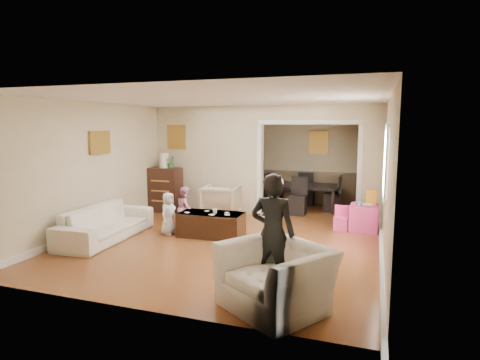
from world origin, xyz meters
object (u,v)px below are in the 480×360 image
at_px(cyan_cup, 359,203).
at_px(table_lamp, 164,161).
at_px(sofa, 106,223).
at_px(child_toddler, 273,209).
at_px(armchair_back, 221,201).
at_px(child_kneel_b, 186,208).
at_px(armchair_front, 276,277).
at_px(adult_person, 273,234).
at_px(coffee_table, 211,224).
at_px(child_kneel_a, 168,213).
at_px(dining_table, 302,197).
at_px(dresser, 165,190).
at_px(coffee_cup, 215,211).
at_px(play_table, 364,218).

bearing_deg(cyan_cup, table_lamp, 175.14).
relative_size(sofa, child_toddler, 2.38).
height_order(armchair_back, child_kneel_b, child_kneel_b).
xyz_separation_m(armchair_front, adult_person, (-0.15, 0.42, 0.40)).
height_order(table_lamp, coffee_table, table_lamp).
relative_size(sofa, child_kneel_a, 2.55).
distance_m(armchair_front, coffee_table, 3.24).
xyz_separation_m(dining_table, adult_person, (0.54, -5.24, 0.46)).
bearing_deg(dresser, coffee_cup, -40.40).
bearing_deg(adult_person, dining_table, -83.78).
distance_m(dresser, child_kneel_a, 2.19).
xyz_separation_m(sofa, child_kneel_a, (0.96, 0.68, 0.11)).
distance_m(coffee_cup, adult_person, 2.72).
relative_size(sofa, coffee_table, 1.74).
relative_size(coffee_table, play_table, 2.21).
relative_size(adult_person, child_kneel_b, 1.74).
xyz_separation_m(sofa, dresser, (-0.17, 2.54, 0.23)).
xyz_separation_m(table_lamp, child_kneel_b, (1.28, -1.42, -0.83)).
bearing_deg(child_toddler, child_kneel_a, -17.24).
bearing_deg(dining_table, child_kneel_b, -123.53).
bearing_deg(dining_table, armchair_front, -81.62).
height_order(dresser, child_kneel_a, dresser).
height_order(dresser, coffee_cup, dresser).
bearing_deg(dresser, play_table, -4.16).
xyz_separation_m(coffee_table, child_toddler, (1.05, 0.75, 0.22)).
bearing_deg(coffee_table, child_kneel_a, -169.99).
height_order(armchair_front, dresser, dresser).
height_order(dining_table, adult_person, adult_person).
height_order(table_lamp, cyan_cup, table_lamp).
bearing_deg(play_table, dresser, 175.84).
relative_size(sofa, dresser, 1.95).
xyz_separation_m(armchair_back, armchair_front, (2.34, -4.17, 0.00)).
xyz_separation_m(child_kneel_a, child_kneel_b, (0.15, 0.45, 0.03)).
bearing_deg(coffee_table, sofa, -155.41).
distance_m(armchair_front, child_kneel_a, 3.70).
xyz_separation_m(play_table, child_toddler, (-1.75, -0.62, 0.18)).
xyz_separation_m(armchair_back, child_toddler, (1.47, -0.82, 0.07)).
relative_size(dresser, child_toddler, 1.22).
bearing_deg(child_kneel_a, dining_table, -25.49).
xyz_separation_m(dining_table, child_toddler, (-0.18, -2.32, 0.13)).
bearing_deg(table_lamp, play_table, -4.16).
bearing_deg(child_kneel_b, play_table, -95.55).
relative_size(armchair_front, child_kneel_b, 1.30).
bearing_deg(armchair_front, sofa, -171.72).
height_order(dining_table, child_kneel_b, child_kneel_b).
bearing_deg(dining_table, cyan_cup, -48.59).
bearing_deg(sofa, armchair_back, -32.70).
bearing_deg(dresser, armchair_front, -47.89).
relative_size(dining_table, adult_person, 1.16).
relative_size(dresser, coffee_cup, 10.66).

